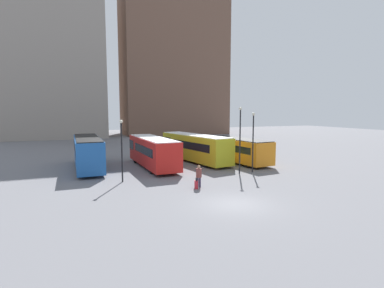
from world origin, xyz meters
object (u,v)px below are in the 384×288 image
(suitcase, at_px, (196,185))
(lamp_post_2, at_px, (253,138))
(bus_1, at_px, (153,151))
(bus_2, at_px, (194,147))
(lamp_post_1, at_px, (240,135))
(lamp_post_0, at_px, (122,145))
(bus_0, at_px, (88,152))
(traveler, at_px, (199,174))
(bus_3, at_px, (237,149))

(suitcase, relative_size, lamp_post_2, 0.15)
(bus_1, xyz_separation_m, bus_2, (5.35, 1.65, 0.03))
(bus_1, relative_size, lamp_post_1, 1.73)
(suitcase, relative_size, lamp_post_0, 0.17)
(lamp_post_1, bearing_deg, lamp_post_0, 176.71)
(bus_0, xyz_separation_m, bus_2, (11.68, 0.11, -0.03))
(lamp_post_2, bearing_deg, bus_2, 109.55)
(traveler, height_order, suitcase, traveler)
(suitcase, bearing_deg, lamp_post_2, -46.77)
(bus_0, distance_m, lamp_post_2, 16.52)
(bus_2, xyz_separation_m, traveler, (-4.13, -11.15, -0.70))
(bus_1, xyz_separation_m, traveler, (1.22, -9.50, -0.68))
(bus_0, height_order, lamp_post_1, lamp_post_1)
(lamp_post_2, bearing_deg, lamp_post_1, 179.77)
(bus_1, relative_size, suitcase, 12.23)
(bus_0, xyz_separation_m, suitcase, (7.18, -11.40, -1.43))
(traveler, bearing_deg, bus_1, 24.21)
(suitcase, distance_m, lamp_post_2, 8.70)
(bus_2, height_order, lamp_post_2, lamp_post_2)
(bus_0, distance_m, lamp_post_0, 7.65)
(bus_3, bearing_deg, traveler, 129.57)
(lamp_post_2, bearing_deg, bus_3, 74.27)
(bus_1, xyz_separation_m, suitcase, (0.85, -9.86, -1.37))
(bus_1, relative_size, lamp_post_0, 2.09)
(traveler, bearing_deg, lamp_post_2, -47.95)
(bus_1, distance_m, lamp_post_0, 7.02)
(lamp_post_0, relative_size, lamp_post_1, 0.83)
(traveler, xyz_separation_m, lamp_post_2, (6.93, 3.26, 2.34))
(bus_1, distance_m, bus_3, 9.73)
(traveler, bearing_deg, suitcase, 151.06)
(bus_2, distance_m, lamp_post_1, 8.22)
(bus_0, distance_m, bus_1, 6.51)
(bus_2, height_order, lamp_post_1, lamp_post_1)
(bus_3, distance_m, suitcase, 12.73)
(bus_0, relative_size, bus_3, 1.11)
(bus_1, bearing_deg, lamp_post_0, 142.65)
(bus_0, bearing_deg, bus_2, -89.99)
(suitcase, bearing_deg, lamp_post_0, 65.57)
(lamp_post_1, bearing_deg, traveler, -149.40)
(bus_1, relative_size, lamp_post_2, 1.88)
(suitcase, bearing_deg, lamp_post_1, -41.52)
(bus_2, distance_m, suitcase, 12.44)
(bus_2, bearing_deg, lamp_post_2, -170.38)
(lamp_post_0, distance_m, lamp_post_2, 12.15)
(bus_1, bearing_deg, bus_0, 74.25)
(lamp_post_0, bearing_deg, suitcase, -41.30)
(traveler, distance_m, suitcase, 0.87)
(bus_2, height_order, lamp_post_0, lamp_post_0)
(bus_0, xyz_separation_m, lamp_post_2, (14.48, -7.78, 1.60))
(suitcase, bearing_deg, traveler, -28.94)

